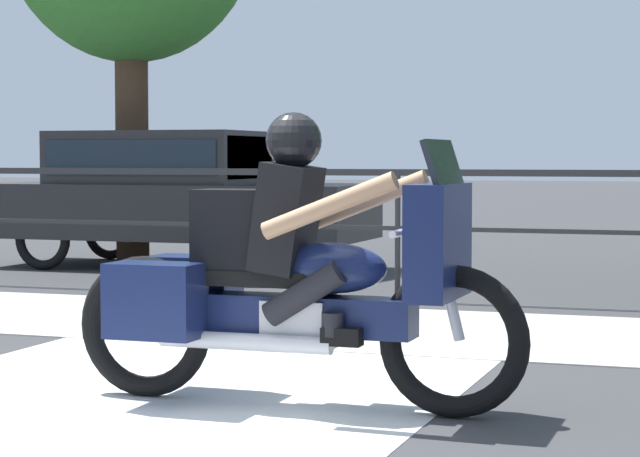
{
  "coord_description": "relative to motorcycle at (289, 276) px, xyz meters",
  "views": [
    {
      "loc": [
        2.97,
        -5.57,
        1.3
      ],
      "look_at": [
        0.74,
        0.94,
        0.9
      ],
      "focal_mm": 70.0,
      "sensor_mm": 36.0,
      "label": 1
    }
  ],
  "objects": [
    {
      "name": "ground_plane",
      "position": [
        -0.74,
        -0.44,
        -0.68
      ],
      "size": [
        120.0,
        120.0,
        0.0
      ],
      "primitive_type": "plane",
      "color": "#38383A"
    },
    {
      "name": "fence_railing",
      "position": [
        -0.74,
        4.81,
        0.25
      ],
      "size": [
        36.0,
        0.05,
        1.18
      ],
      "color": "#232326",
      "rests_on": "ground"
    },
    {
      "name": "crosswalk_band",
      "position": [
        -0.79,
        -0.64,
        -0.68
      ],
      "size": [
        3.14,
        6.0,
        0.01
      ],
      "primitive_type": "cube",
      "color": "silver",
      "rests_on": "ground"
    },
    {
      "name": "parked_car",
      "position": [
        -4.11,
        7.17,
        0.23
      ],
      "size": [
        4.4,
        1.72,
        1.59
      ],
      "rotation": [
        0.0,
        0.0,
        -0.03
      ],
      "color": "#232326",
      "rests_on": "ground"
    },
    {
      "name": "sidewalk_band",
      "position": [
        -0.74,
        2.96,
        -0.68
      ],
      "size": [
        44.0,
        2.4,
        0.01
      ],
      "primitive_type": "cube",
      "color": "#B7B2A8",
      "rests_on": "ground"
    },
    {
      "name": "motorcycle",
      "position": [
        0.0,
        0.0,
        0.0
      ],
      "size": [
        2.46,
        0.76,
        1.53
      ],
      "rotation": [
        0.0,
        0.0,
        0.03
      ],
      "color": "black",
      "rests_on": "ground"
    }
  ]
}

